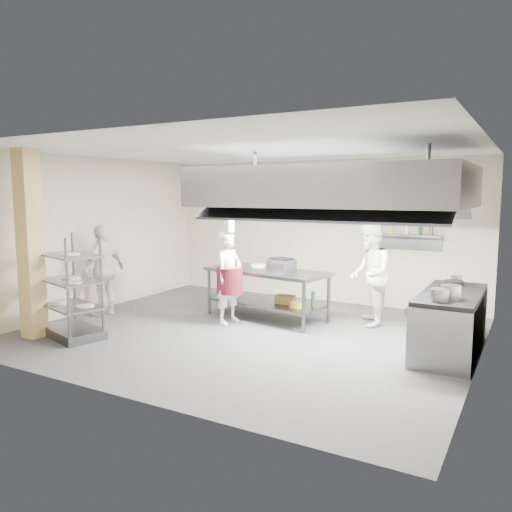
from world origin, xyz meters
The scene contains 23 objects.
floor centered at (0.00, 0.00, 0.00)m, with size 7.00×7.00×0.00m, color #3C3C3F.
ceiling centered at (0.00, 0.00, 3.00)m, with size 7.00×7.00×0.00m, color silver.
wall_back centered at (0.00, 3.00, 1.50)m, with size 7.00×7.00×0.00m, color #BFB397.
wall_left centered at (-3.50, 0.00, 1.50)m, with size 6.00×6.00×0.00m, color #BFB397.
wall_right centered at (3.50, 0.00, 1.50)m, with size 6.00×6.00×0.00m, color #BFB397.
column centered at (-2.90, -1.90, 1.50)m, with size 0.30×0.30×3.00m, color tan.
exhaust_hood centered at (1.30, 0.40, 2.40)m, with size 4.00×2.50×0.60m, color gray.
hood_strip_a centered at (0.40, 0.40, 2.08)m, with size 1.60×0.12×0.04m, color white.
hood_strip_b centered at (2.20, 0.40, 2.08)m, with size 1.60×0.12×0.04m, color white.
wall_shelf centered at (1.80, 2.84, 1.50)m, with size 1.50×0.28×0.04m, color gray.
island centered at (-0.19, 1.00, 0.46)m, with size 2.32×0.97×0.91m, color gray, non-canonical shape.
island_worktop centered at (-0.19, 1.00, 0.88)m, with size 2.32×0.97×0.06m, color gray.
island_undershelf centered at (-0.19, 1.00, 0.30)m, with size 2.13×0.87×0.04m, color slate.
pass_rack centered at (-2.35, -1.60, 0.83)m, with size 1.10×0.64×1.65m, color slate, non-canonical shape.
cooking_range centered at (3.08, 0.50, 0.42)m, with size 0.80×2.00×0.84m, color gray.
range_top centered at (3.08, 0.50, 0.87)m, with size 0.78×1.96×0.06m, color black.
chef_head centered at (-0.62, 0.37, 0.82)m, with size 0.60×0.39×1.64m, color silver.
chef_line centered at (1.60, 1.46, 0.90)m, with size 0.88×0.69×1.81m, color white.
chef_plating centered at (-3.00, -0.29, 0.86)m, with size 1.01×0.42×1.73m, color silver.
griddle centered at (0.11, 1.01, 1.02)m, with size 0.44×0.34×0.21m, color slate.
wicker_basket centered at (0.19, 1.00, 0.39)m, with size 0.34×0.24×0.15m, color olive.
stockpot centered at (3.13, 0.03, 0.99)m, with size 0.26×0.26×0.18m, color slate.
plate_stack centered at (-2.35, -1.60, 0.53)m, with size 0.28×0.28×0.05m, color white.
Camera 1 is at (4.07, -6.99, 2.31)m, focal length 35.00 mm.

